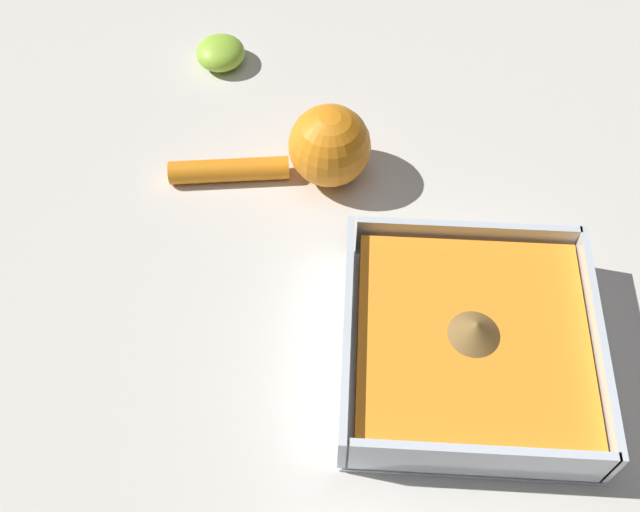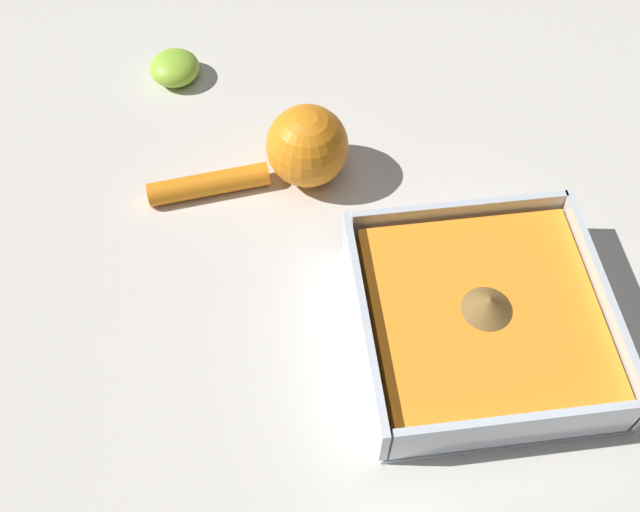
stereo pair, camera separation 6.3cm
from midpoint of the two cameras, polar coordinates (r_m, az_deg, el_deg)
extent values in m
plane|color=beige|center=(0.62, 9.25, -6.67)|extent=(4.00, 4.00, 0.00)
cube|color=silver|center=(0.62, 9.01, -5.98)|extent=(0.20, 0.20, 0.01)
cube|color=silver|center=(0.63, 17.79, -3.65)|extent=(0.20, 0.01, 0.05)
cube|color=silver|center=(0.59, 0.27, -5.80)|extent=(0.20, 0.01, 0.05)
cube|color=silver|center=(0.56, 11.45, -13.13)|extent=(0.01, 0.18, 0.05)
cube|color=silver|center=(0.65, 7.57, 2.52)|extent=(0.01, 0.18, 0.05)
cube|color=orange|center=(0.60, 9.26, -5.05)|extent=(0.18, 0.18, 0.03)
cone|color=brown|center=(0.58, 9.59, -3.86)|extent=(0.04, 0.04, 0.02)
sphere|color=orange|center=(0.69, -3.61, 8.19)|extent=(0.08, 0.08, 0.08)
cylinder|color=orange|center=(0.71, -11.01, 5.22)|extent=(0.03, 0.11, 0.02)
ellipsoid|color=#93CC38|center=(0.82, -13.26, 13.66)|extent=(0.05, 0.05, 0.03)
camera|label=1|loc=(0.03, 87.13, 4.25)|focal=42.00mm
camera|label=2|loc=(0.03, -92.87, -4.25)|focal=42.00mm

